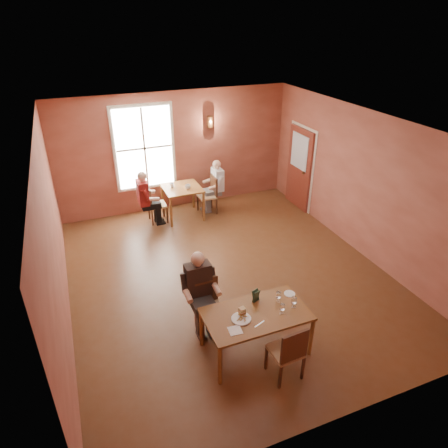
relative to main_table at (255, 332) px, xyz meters
name	(u,v)px	position (x,y,z in m)	size (l,w,h in m)	color
ground	(228,274)	(0.37, 2.01, -0.36)	(6.00, 7.00, 0.01)	brown
wall_back	(176,152)	(0.37, 5.51, 1.14)	(6.00, 0.04, 3.00)	brown
wall_front	(348,335)	(0.37, -1.49, 1.14)	(6.00, 0.04, 3.00)	brown
wall_left	(53,238)	(-2.63, 2.01, 1.14)	(0.04, 7.00, 3.00)	brown
wall_right	(361,184)	(3.37, 2.01, 1.14)	(0.04, 7.00, 3.00)	brown
ceiling	(229,126)	(0.37, 2.01, 2.64)	(6.00, 7.00, 0.04)	white
window	(144,148)	(-0.43, 5.46, 1.34)	(1.36, 0.10, 1.96)	white
door	(299,168)	(3.31, 4.31, 0.69)	(0.12, 1.04, 2.10)	maroon
wall_sconce	(210,122)	(1.27, 5.41, 1.84)	(0.16, 0.16, 0.28)	brown
main_table	(255,332)	(0.00, 0.00, 0.00)	(1.56, 0.88, 0.73)	brown
chair_diner_main	(210,308)	(-0.50, 0.65, 0.10)	(0.41, 0.41, 0.94)	#3B2411
diner_main	(210,299)	(-0.50, 0.62, 0.31)	(0.54, 0.54, 1.34)	black
chair_empty	(286,350)	(0.18, -0.58, 0.11)	(0.42, 0.42, 0.94)	#5A2F1E
plate_food	(241,318)	(-0.26, -0.04, 0.38)	(0.29, 0.29, 0.04)	silver
sandwich	(242,312)	(-0.21, 0.05, 0.42)	(0.09, 0.08, 0.11)	tan
goblet_a	(278,297)	(0.43, 0.12, 0.46)	(0.08, 0.08, 0.19)	white
goblet_b	(294,302)	(0.58, -0.09, 0.46)	(0.08, 0.08, 0.20)	white
goblet_c	(282,309)	(0.35, -0.14, 0.46)	(0.07, 0.07, 0.18)	white
menu_stand	(256,296)	(0.11, 0.26, 0.46)	(0.12, 0.06, 0.20)	#233F2C
knife	(260,324)	(-0.06, -0.23, 0.37)	(0.19, 0.02, 0.00)	white
napkin	(235,330)	(-0.44, -0.22, 0.37)	(0.18, 0.18, 0.01)	white
side_plate	(290,294)	(0.68, 0.21, 0.37)	(0.18, 0.18, 0.01)	white
second_table	(183,202)	(0.28, 4.79, 0.04)	(0.91, 0.91, 0.81)	brown
chair_diner_white	(207,195)	(0.93, 4.79, 0.12)	(0.43, 0.43, 0.97)	#4A2D15
diner_white	(208,189)	(0.96, 4.79, 0.29)	(0.52, 0.52, 1.31)	white
chair_diner_maroon	(157,204)	(-0.37, 4.79, 0.10)	(0.41, 0.41, 0.93)	#5F2D1C
diner_maroon	(155,197)	(-0.40, 4.79, 0.31)	(0.54, 0.54, 1.34)	maroon
cup_a	(188,187)	(0.39, 4.66, 0.49)	(0.13, 0.13, 0.10)	beige
cup_b	(172,185)	(0.06, 4.90, 0.49)	(0.11, 0.11, 0.10)	white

